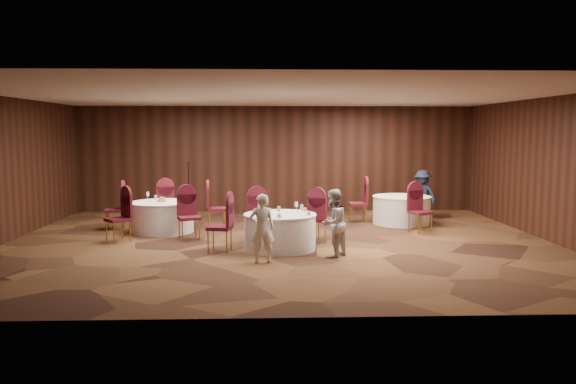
{
  "coord_description": "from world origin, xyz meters",
  "views": [
    {
      "loc": [
        -0.26,
        -12.12,
        2.42
      ],
      "look_at": [
        0.2,
        0.2,
        1.1
      ],
      "focal_mm": 35.0,
      "sensor_mm": 36.0,
      "label": 1
    }
  ],
  "objects_px": {
    "mic_stand": "(189,202)",
    "man_c": "(423,194)",
    "woman_b": "(333,223)",
    "table_right": "(402,210)",
    "woman_a": "(262,228)",
    "table_main": "(280,231)",
    "table_left": "(162,217)"
  },
  "relations": [
    {
      "from": "table_left",
      "to": "woman_a",
      "type": "relative_size",
      "value": 1.19
    },
    {
      "from": "table_left",
      "to": "man_c",
      "type": "height_order",
      "value": "man_c"
    },
    {
      "from": "table_left",
      "to": "woman_b",
      "type": "distance_m",
      "value": 4.8
    },
    {
      "from": "mic_stand",
      "to": "man_c",
      "type": "xyz_separation_m",
      "value": [
        6.58,
        -0.29,
        0.21
      ]
    },
    {
      "from": "mic_stand",
      "to": "man_c",
      "type": "distance_m",
      "value": 6.59
    },
    {
      "from": "mic_stand",
      "to": "woman_a",
      "type": "relative_size",
      "value": 1.24
    },
    {
      "from": "mic_stand",
      "to": "woman_b",
      "type": "height_order",
      "value": "mic_stand"
    },
    {
      "from": "table_right",
      "to": "woman_b",
      "type": "distance_m",
      "value": 4.5
    },
    {
      "from": "woman_a",
      "to": "woman_b",
      "type": "height_order",
      "value": "woman_b"
    },
    {
      "from": "table_main",
      "to": "woman_b",
      "type": "relative_size",
      "value": 1.13
    },
    {
      "from": "table_right",
      "to": "mic_stand",
      "type": "relative_size",
      "value": 0.95
    },
    {
      "from": "table_main",
      "to": "table_left",
      "type": "xyz_separation_m",
      "value": [
        -2.81,
        2.13,
        0.0
      ]
    },
    {
      "from": "table_right",
      "to": "table_left",
      "type": "bearing_deg",
      "value": -170.81
    },
    {
      "from": "mic_stand",
      "to": "woman_a",
      "type": "bearing_deg",
      "value": -69.11
    },
    {
      "from": "table_main",
      "to": "man_c",
      "type": "distance_m",
      "value": 5.78
    },
    {
      "from": "table_right",
      "to": "woman_a",
      "type": "distance_m",
      "value": 5.65
    },
    {
      "from": "table_main",
      "to": "man_c",
      "type": "bearing_deg",
      "value": 44.69
    },
    {
      "from": "table_main",
      "to": "table_right",
      "type": "height_order",
      "value": "same"
    },
    {
      "from": "table_main",
      "to": "table_left",
      "type": "bearing_deg",
      "value": 142.89
    },
    {
      "from": "table_left",
      "to": "woman_b",
      "type": "xyz_separation_m",
      "value": [
        3.82,
        -2.89,
        0.29
      ]
    },
    {
      "from": "table_main",
      "to": "table_right",
      "type": "xyz_separation_m",
      "value": [
        3.29,
        3.12,
        0.0
      ]
    },
    {
      "from": "table_right",
      "to": "mic_stand",
      "type": "bearing_deg",
      "value": 167.89
    },
    {
      "from": "table_main",
      "to": "woman_a",
      "type": "bearing_deg",
      "value": -106.88
    },
    {
      "from": "table_main",
      "to": "woman_a",
      "type": "relative_size",
      "value": 1.16
    },
    {
      "from": "mic_stand",
      "to": "woman_b",
      "type": "bearing_deg",
      "value": -55.72
    },
    {
      "from": "table_main",
      "to": "woman_b",
      "type": "height_order",
      "value": "woman_b"
    },
    {
      "from": "woman_b",
      "to": "man_c",
      "type": "xyz_separation_m",
      "value": [
        3.1,
        4.82,
        0.01
      ]
    },
    {
      "from": "table_left",
      "to": "mic_stand",
      "type": "height_order",
      "value": "mic_stand"
    },
    {
      "from": "mic_stand",
      "to": "woman_b",
      "type": "xyz_separation_m",
      "value": [
        3.48,
        -5.11,
        0.2
      ]
    },
    {
      "from": "mic_stand",
      "to": "table_left",
      "type": "bearing_deg",
      "value": -98.68
    },
    {
      "from": "mic_stand",
      "to": "table_right",
      "type": "bearing_deg",
      "value": -12.11
    },
    {
      "from": "table_left",
      "to": "table_right",
      "type": "bearing_deg",
      "value": 9.19
    }
  ]
}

